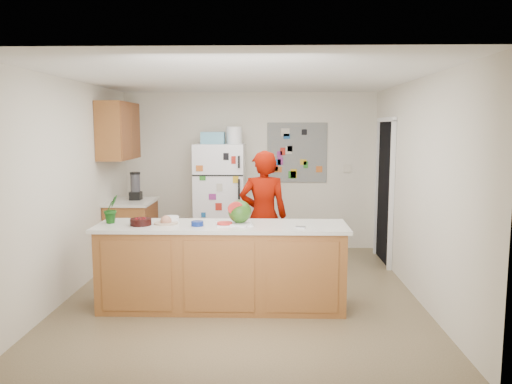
{
  "coord_description": "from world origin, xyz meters",
  "views": [
    {
      "loc": [
        0.3,
        -5.73,
        1.95
      ],
      "look_at": [
        0.15,
        0.2,
        1.18
      ],
      "focal_mm": 35.0,
      "sensor_mm": 36.0,
      "label": 1
    }
  ],
  "objects_px": {
    "person": "(263,216)",
    "watermelon": "(240,212)",
    "refrigerator": "(220,199)",
    "cherry_bowl": "(141,222)"
  },
  "relations": [
    {
      "from": "refrigerator",
      "to": "cherry_bowl",
      "type": "relative_size",
      "value": 7.61
    },
    {
      "from": "person",
      "to": "cherry_bowl",
      "type": "xyz_separation_m",
      "value": [
        -1.29,
        -1.06,
        0.12
      ]
    },
    {
      "from": "refrigerator",
      "to": "watermelon",
      "type": "bearing_deg",
      "value": -79.42
    },
    {
      "from": "watermelon",
      "to": "cherry_bowl",
      "type": "distance_m",
      "value": 1.05
    },
    {
      "from": "refrigerator",
      "to": "cherry_bowl",
      "type": "height_order",
      "value": "refrigerator"
    },
    {
      "from": "refrigerator",
      "to": "cherry_bowl",
      "type": "xyz_separation_m",
      "value": [
        -0.6,
        -2.45,
        0.11
      ]
    },
    {
      "from": "refrigerator",
      "to": "person",
      "type": "relative_size",
      "value": 1.02
    },
    {
      "from": "person",
      "to": "watermelon",
      "type": "bearing_deg",
      "value": 73.56
    },
    {
      "from": "cherry_bowl",
      "to": "refrigerator",
      "type": "bearing_deg",
      "value": 76.15
    },
    {
      "from": "refrigerator",
      "to": "cherry_bowl",
      "type": "distance_m",
      "value": 2.52
    }
  ]
}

